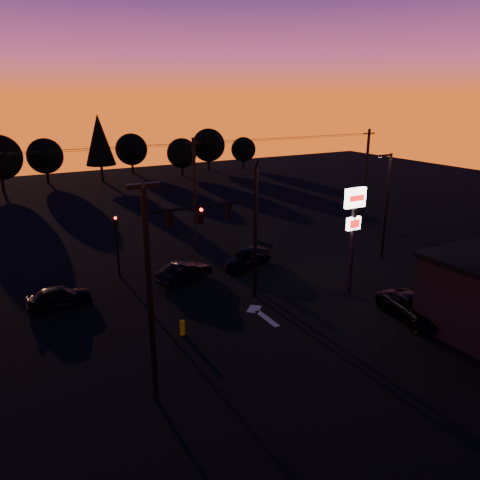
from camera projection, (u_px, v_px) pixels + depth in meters
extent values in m
plane|color=black|center=(269.00, 328.00, 25.44)|extent=(120.00, 120.00, 0.00)
cube|color=beige|center=(267.00, 318.00, 26.50)|extent=(0.35, 2.20, 0.01)
cube|color=beige|center=(254.00, 309.00, 27.66)|extent=(1.20, 1.20, 0.01)
cylinder|color=black|center=(255.00, 235.00, 28.26)|extent=(0.24, 0.24, 8.00)
cylinder|color=black|center=(256.00, 166.00, 27.00)|extent=(0.14, 0.52, 0.76)
cylinder|color=black|center=(206.00, 206.00, 26.08)|extent=(6.50, 0.16, 0.16)
cube|color=black|center=(229.00, 211.00, 26.91)|extent=(0.32, 0.22, 0.95)
sphere|color=black|center=(230.00, 206.00, 26.69)|extent=(0.18, 0.18, 0.18)
sphere|color=black|center=(230.00, 211.00, 26.78)|extent=(0.18, 0.18, 0.18)
sphere|color=black|center=(230.00, 216.00, 26.87)|extent=(0.18, 0.18, 0.18)
cube|color=black|center=(200.00, 215.00, 26.06)|extent=(0.32, 0.22, 0.95)
sphere|color=#FF0705|center=(201.00, 210.00, 25.85)|extent=(0.18, 0.18, 0.18)
sphere|color=black|center=(201.00, 215.00, 25.94)|extent=(0.18, 0.18, 0.18)
sphere|color=black|center=(202.00, 220.00, 26.03)|extent=(0.18, 0.18, 0.18)
cube|color=black|center=(170.00, 219.00, 25.22)|extent=(0.32, 0.22, 0.95)
sphere|color=black|center=(171.00, 214.00, 25.01)|extent=(0.18, 0.18, 0.18)
sphere|color=black|center=(171.00, 219.00, 25.10)|extent=(0.18, 0.18, 0.18)
sphere|color=black|center=(171.00, 224.00, 25.19)|extent=(0.18, 0.18, 0.18)
cube|color=black|center=(258.00, 257.00, 28.76)|extent=(0.22, 0.18, 0.28)
cylinder|color=black|center=(118.00, 252.00, 32.11)|extent=(0.14, 0.14, 3.60)
cube|color=black|center=(115.00, 222.00, 31.48)|extent=(0.30, 0.20, 0.90)
sphere|color=#FF0705|center=(115.00, 218.00, 31.28)|extent=(0.18, 0.18, 0.18)
sphere|color=black|center=(116.00, 222.00, 31.37)|extent=(0.18, 0.18, 0.18)
sphere|color=black|center=(116.00, 226.00, 31.45)|extent=(0.18, 0.18, 0.18)
cube|color=black|center=(150.00, 302.00, 18.08)|extent=(0.18, 0.18, 9.00)
cube|color=black|center=(133.00, 187.00, 16.55)|extent=(0.55, 0.30, 0.18)
cube|color=black|center=(152.00, 185.00, 16.88)|extent=(0.55, 0.30, 0.18)
cube|color=black|center=(352.00, 245.00, 29.00)|extent=(0.22, 0.22, 6.40)
cube|color=white|center=(355.00, 198.00, 28.10)|extent=(1.50, 0.25, 1.20)
cube|color=red|center=(357.00, 198.00, 27.98)|extent=(1.10, 0.02, 0.35)
cube|color=white|center=(353.00, 223.00, 28.58)|extent=(1.00, 0.22, 0.80)
cube|color=red|center=(355.00, 224.00, 28.47)|extent=(0.75, 0.02, 0.50)
cylinder|color=black|center=(386.00, 207.00, 35.36)|extent=(0.20, 0.20, 8.00)
cylinder|color=black|center=(385.00, 155.00, 33.90)|extent=(1.20, 0.14, 0.14)
cube|color=black|center=(379.00, 156.00, 33.64)|extent=(0.50, 0.22, 0.14)
plane|color=#FFB759|center=(379.00, 158.00, 33.66)|extent=(0.35, 0.35, 0.00)
cylinder|color=black|center=(195.00, 196.00, 36.65)|extent=(0.26, 0.26, 9.00)
cube|color=black|center=(193.00, 143.00, 35.42)|extent=(1.40, 0.10, 0.10)
cylinder|color=black|center=(366.00, 177.00, 45.08)|extent=(0.26, 0.26, 9.00)
cube|color=black|center=(369.00, 133.00, 43.85)|extent=(1.40, 0.10, 0.10)
cylinder|color=black|center=(72.00, 151.00, 30.72)|extent=(18.00, 0.02, 0.02)
cylinder|color=black|center=(70.00, 150.00, 31.21)|extent=(18.00, 0.02, 0.02)
cylinder|color=black|center=(68.00, 150.00, 31.72)|extent=(18.00, 0.02, 0.02)
cylinder|color=black|center=(295.00, 139.00, 39.15)|extent=(18.00, 0.02, 0.02)
cylinder|color=black|center=(291.00, 138.00, 39.63)|extent=(18.00, 0.02, 0.02)
cylinder|color=black|center=(287.00, 138.00, 40.15)|extent=(18.00, 0.02, 0.02)
cube|color=black|center=(437.00, 294.00, 26.34)|extent=(2.20, 0.05, 1.60)
cube|color=black|center=(471.00, 284.00, 27.74)|extent=(2.20, 0.05, 1.60)
cylinder|color=#C3BE03|center=(182.00, 328.00, 24.65)|extent=(0.27, 0.27, 0.80)
cylinder|color=black|center=(3.00, 185.00, 60.38)|extent=(0.36, 0.36, 1.75)
cylinder|color=black|center=(48.00, 177.00, 66.55)|extent=(0.36, 0.36, 1.50)
sphere|color=black|center=(45.00, 156.00, 65.65)|extent=(4.95, 4.95, 4.95)
cylinder|color=black|center=(102.00, 173.00, 67.20)|extent=(0.36, 0.36, 2.38)
cone|color=black|center=(99.00, 140.00, 65.77)|extent=(4.18, 4.18, 7.12)
cylinder|color=black|center=(133.00, 168.00, 74.30)|extent=(0.36, 0.36, 1.50)
sphere|color=black|center=(131.00, 149.00, 73.39)|extent=(4.95, 4.95, 4.95)
cylinder|color=black|center=(182.00, 171.00, 72.14)|extent=(0.36, 0.36, 1.38)
sphere|color=black|center=(182.00, 153.00, 71.31)|extent=(4.54, 4.54, 4.54)
cylinder|color=black|center=(209.00, 165.00, 77.40)|extent=(0.36, 0.36, 1.62)
sphere|color=black|center=(209.00, 145.00, 76.42)|extent=(5.36, 5.36, 5.36)
cylinder|color=black|center=(243.00, 164.00, 79.43)|extent=(0.36, 0.36, 1.25)
sphere|color=black|center=(243.00, 149.00, 78.68)|extent=(4.12, 4.12, 4.12)
imported|color=black|center=(60.00, 296.00, 27.87)|extent=(3.75, 1.53, 1.28)
imported|color=black|center=(184.00, 272.00, 31.64)|extent=(4.16, 2.53, 1.29)
imported|color=black|center=(248.00, 258.00, 34.37)|extent=(4.71, 3.29, 1.27)
imported|color=black|center=(414.00, 308.00, 26.26)|extent=(2.90, 5.01, 1.31)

